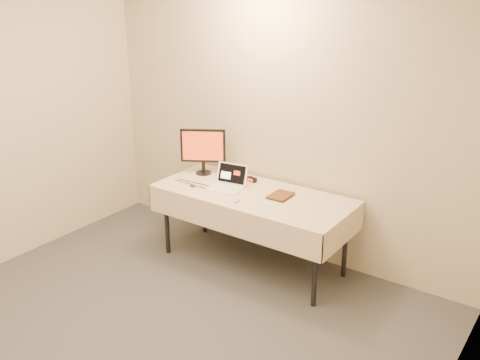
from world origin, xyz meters
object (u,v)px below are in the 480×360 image
Objects in this scene: laptop at (228,182)px; monitor at (203,148)px; book at (272,183)px; table at (253,199)px.

monitor reaches higher than laptop.
book is at bearing -37.08° from monitor.
monitor reaches higher than book.
table is 0.80m from monitor.
book is (0.44, 0.08, 0.07)m from laptop.
monitor is 1.92× the size of book.
table is at bearing -4.08° from laptop.
laptop is at bearing -52.86° from monitor.
monitor is 0.89m from book.
laptop reaches higher than table.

